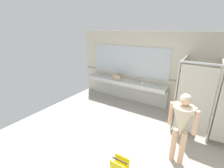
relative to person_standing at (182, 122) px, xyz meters
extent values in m
cube|color=beige|center=(-0.76, 2.41, 0.32)|extent=(7.25, 0.12, 2.60)
cube|color=#9E937F|center=(-0.76, 2.34, 0.07)|extent=(7.25, 0.01, 0.06)
cube|color=silver|center=(-2.36, 2.06, -0.21)|extent=(3.17, 0.53, 0.14)
cube|color=silver|center=(-2.36, 2.29, -0.63)|extent=(3.17, 0.08, 0.70)
cube|color=beige|center=(-3.55, 2.03, -0.19)|extent=(0.42, 0.29, 0.11)
cylinder|color=silver|center=(-3.55, 2.24, -0.08)|extent=(0.04, 0.04, 0.11)
cylinder|color=silver|center=(-3.55, 2.18, -0.04)|extent=(0.03, 0.11, 0.03)
sphere|color=silver|center=(-3.48, 2.25, -0.11)|extent=(0.04, 0.04, 0.04)
cube|color=beige|center=(-2.75, 2.03, -0.19)|extent=(0.42, 0.29, 0.11)
cylinder|color=silver|center=(-2.75, 2.24, -0.08)|extent=(0.04, 0.04, 0.11)
cylinder|color=silver|center=(-2.75, 2.18, -0.04)|extent=(0.03, 0.11, 0.03)
sphere|color=silver|center=(-2.68, 2.25, -0.11)|extent=(0.04, 0.04, 0.04)
cube|color=beige|center=(-1.96, 2.03, -0.19)|extent=(0.42, 0.29, 0.11)
cylinder|color=silver|center=(-1.96, 2.24, -0.08)|extent=(0.04, 0.04, 0.11)
cylinder|color=silver|center=(-1.96, 2.18, -0.04)|extent=(0.03, 0.11, 0.03)
sphere|color=silver|center=(-1.89, 2.25, -0.11)|extent=(0.04, 0.04, 0.04)
cube|color=beige|center=(-1.17, 2.03, -0.19)|extent=(0.42, 0.29, 0.11)
cylinder|color=silver|center=(-1.17, 2.24, -0.08)|extent=(0.04, 0.04, 0.11)
cylinder|color=silver|center=(-1.17, 2.18, -0.04)|extent=(0.03, 0.11, 0.03)
sphere|color=silver|center=(-1.10, 2.25, -0.11)|extent=(0.04, 0.04, 0.04)
cube|color=silver|center=(-2.36, 2.34, 0.56)|extent=(3.07, 0.02, 1.09)
cube|color=#B2AD9E|center=(-0.34, 1.64, 0.05)|extent=(0.03, 1.37, 1.82)
cylinder|color=silver|center=(-0.34, 1.02, -0.92)|extent=(0.05, 0.05, 0.12)
cube|color=#B2AD9E|center=(0.52, 1.64, 0.05)|extent=(0.03, 1.37, 1.82)
cylinder|color=silver|center=(0.52, 1.02, -0.92)|extent=(0.05, 0.05, 0.12)
cube|color=#B2AD9E|center=(0.09, 0.99, 0.05)|extent=(0.78, 0.05, 1.72)
cylinder|color=#DBAD89|center=(0.09, -0.02, -0.60)|extent=(0.11, 0.11, 0.77)
cylinder|color=#DBAD89|center=(-0.09, 0.02, -0.60)|extent=(0.11, 0.11, 0.77)
cone|color=beige|center=(0.00, 0.00, 0.00)|extent=(0.48, 0.48, 0.66)
cube|color=beige|center=(0.00, 0.00, 0.30)|extent=(0.44, 0.25, 0.10)
cylinder|color=#DBAD89|center=(0.23, -0.06, 0.09)|extent=(0.08, 0.08, 0.49)
cylinder|color=#DBAD89|center=(-0.23, 0.05, 0.09)|extent=(0.08, 0.08, 0.49)
sphere|color=#DBAD89|center=(0.00, 0.00, 0.46)|extent=(0.21, 0.21, 0.21)
sphere|color=#A59E93|center=(0.00, 0.01, 0.48)|extent=(0.21, 0.21, 0.21)
cube|color=tan|center=(-2.59, 1.93, -0.04)|extent=(0.28, 0.10, 0.19)
torus|color=tan|center=(-2.59, 1.93, 0.09)|extent=(0.21, 0.02, 0.21)
cylinder|color=#D899B2|center=(-2.68, 2.22, -0.06)|extent=(0.07, 0.07, 0.17)
cylinder|color=black|center=(-2.68, 2.22, 0.05)|extent=(0.03, 0.03, 0.04)
cylinder|color=beige|center=(-1.59, 1.95, -0.09)|extent=(0.07, 0.07, 0.09)
cylinder|color=black|center=(-0.71, -1.16, -0.36)|extent=(0.28, 0.02, 0.02)
camera|label=1|loc=(0.27, -2.95, 1.71)|focal=25.36mm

